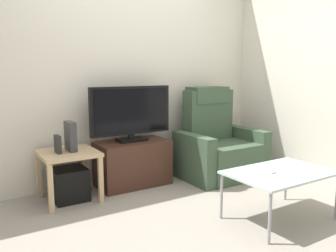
{
  "coord_description": "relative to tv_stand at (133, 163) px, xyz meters",
  "views": [
    {
      "loc": [
        -1.71,
        -2.57,
        1.29
      ],
      "look_at": [
        0.23,
        0.5,
        0.7
      ],
      "focal_mm": 37.2,
      "sensor_mm": 36.0,
      "label": 1
    }
  ],
  "objects": [
    {
      "name": "cell_phone",
      "position": [
        0.56,
        -1.44,
        0.18
      ],
      "size": [
        0.09,
        0.16,
        0.01
      ],
      "primitive_type": "cube",
      "rotation": [
        0.0,
        0.0,
        0.13
      ],
      "color": "#B7B7BC",
      "rests_on": "coffee_table"
    },
    {
      "name": "television",
      "position": [
        -0.0,
        0.02,
        0.57
      ],
      "size": [
        0.95,
        0.2,
        0.61
      ],
      "color": "black",
      "rests_on": "tv_stand"
    },
    {
      "name": "coffee_table",
      "position": [
        0.66,
        -1.5,
        0.15
      ],
      "size": [
        0.9,
        0.6,
        0.43
      ],
      "color": "#B2C6C1",
      "rests_on": "ground"
    },
    {
      "name": "wall_side",
      "position": [
        1.9,
        -0.85,
        1.05
      ],
      "size": [
        0.06,
        4.48,
        2.6
      ],
      "primitive_type": "cube",
      "color": "beige",
      "rests_on": "ground"
    },
    {
      "name": "wall_back",
      "position": [
        0.02,
        0.28,
        1.05
      ],
      "size": [
        6.4,
        0.06,
        2.6
      ],
      "primitive_type": "cube",
      "color": "beige",
      "rests_on": "ground"
    },
    {
      "name": "side_table",
      "position": [
        -0.74,
        -0.08,
        0.16
      ],
      "size": [
        0.54,
        0.54,
        0.5
      ],
      "color": "tan",
      "rests_on": "ground"
    },
    {
      "name": "tv_stand",
      "position": [
        0.0,
        0.0,
        0.0
      ],
      "size": [
        0.79,
        0.44,
        0.5
      ],
      "color": "#3D2319",
      "rests_on": "ground"
    },
    {
      "name": "ground_plane",
      "position": [
        0.02,
        -0.85,
        -0.25
      ],
      "size": [
        6.4,
        6.4,
        0.0
      ],
      "primitive_type": "plane",
      "color": "gray"
    },
    {
      "name": "subwoofer_box",
      "position": [
        -0.74,
        -0.08,
        -0.09
      ],
      "size": [
        0.32,
        0.32,
        0.32
      ],
      "primitive_type": "cube",
      "color": "black",
      "rests_on": "ground"
    },
    {
      "name": "book_upright",
      "position": [
        -0.84,
        -0.1,
        0.33
      ],
      "size": [
        0.04,
        0.13,
        0.17
      ],
      "primitive_type": "cube",
      "color": "#262626",
      "rests_on": "side_table"
    },
    {
      "name": "recliner_armchair",
      "position": [
        1.05,
        -0.23,
        0.12
      ],
      "size": [
        0.98,
        0.78,
        1.08
      ],
      "rotation": [
        0.0,
        0.0,
        -0.19
      ],
      "color": "#384C38",
      "rests_on": "ground"
    },
    {
      "name": "game_console",
      "position": [
        -0.71,
        -0.07,
        0.39
      ],
      "size": [
        0.07,
        0.2,
        0.29
      ],
      "primitive_type": "cube",
      "color": "#333338",
      "rests_on": "side_table"
    }
  ]
}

